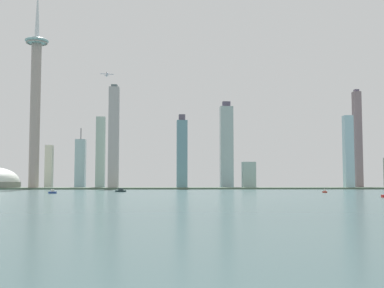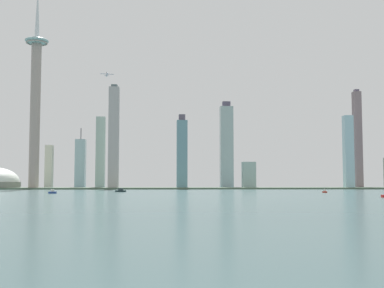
# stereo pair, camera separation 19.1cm
# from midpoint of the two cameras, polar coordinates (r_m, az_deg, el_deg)

# --- Properties ---
(ground_plane) EXTENTS (6000.00, 6000.00, 0.00)m
(ground_plane) POSITION_cam_midpoint_polar(r_m,az_deg,el_deg) (336.71, 2.62, -6.61)
(ground_plane) COLOR #30494A
(waterfront_pier) EXTENTS (933.01, 48.41, 2.78)m
(waterfront_pier) POSITION_cam_midpoint_polar(r_m,az_deg,el_deg) (843.93, -1.28, -5.11)
(waterfront_pier) COLOR #536A53
(waterfront_pier) RESTS_ON ground
(observation_tower) EXTENTS (39.36, 39.36, 350.22)m
(observation_tower) POSITION_cam_midpoint_polar(r_m,az_deg,el_deg) (882.69, -17.51, 5.68)
(observation_tower) COLOR #A5938D
(observation_tower) RESTS_ON ground
(skyscraper_0) EXTENTS (24.43, 19.70, 166.62)m
(skyscraper_0) POSITION_cam_midpoint_polar(r_m,az_deg,el_deg) (954.09, 3.99, -0.26)
(skyscraper_0) COLOR #99AEAF
(skyscraper_0) RESTS_ON ground
(skyscraper_1) EXTENTS (16.33, 12.52, 129.21)m
(skyscraper_1) POSITION_cam_midpoint_polar(r_m,az_deg,el_deg) (905.57, -10.45, -0.98)
(skyscraper_1) COLOR #9FBAAE
(skyscraper_1) RESTS_ON ground
(skyscraper_2) EXTENTS (13.01, 14.31, 180.65)m
(skyscraper_2) POSITION_cam_midpoint_polar(r_m,az_deg,el_deg) (948.98, 18.47, 0.50)
(skyscraper_2) COLOR gray
(skyscraper_2) RESTS_ON ground
(skyscraper_3) EXTENTS (15.74, 14.31, 128.19)m
(skyscraper_3) POSITION_cam_midpoint_polar(r_m,az_deg,el_deg) (907.72, 17.51, -0.89)
(skyscraper_3) COLOR #9EC4D2
(skyscraper_3) RESTS_ON ground
(skyscraper_4) EXTENTS (18.46, 23.20, 130.58)m
(skyscraper_4) POSITION_cam_midpoint_polar(r_m,az_deg,el_deg) (870.95, -1.16, -1.09)
(skyscraper_4) COLOR #5F8A98
(skyscraper_4) RESTS_ON ground
(skyscraper_5) EXTENTS (12.96, 14.98, 78.76)m
(skyscraper_5) POSITION_cam_midpoint_polar(r_m,az_deg,el_deg) (937.61, -16.08, -2.54)
(skyscraper_5) COLOR beige
(skyscraper_5) RESTS_ON ground
(skyscraper_6) EXTENTS (23.19, 16.08, 47.23)m
(skyscraper_6) POSITION_cam_midpoint_polar(r_m,az_deg,el_deg) (879.23, 6.55, -3.60)
(skyscraper_6) COLOR #93ACA9
(skyscraper_6) RESTS_ON ground
(skyscraper_7) EXTENTS (17.25, 18.63, 180.95)m
(skyscraper_7) POSITION_cam_midpoint_polar(r_m,az_deg,el_deg) (867.94, -8.97, 0.76)
(skyscraper_7) COLOR #A9A4A5
(skyscraper_7) RESTS_ON ground
(skyscraper_8) EXTENTS (18.02, 19.83, 111.03)m
(skyscraper_8) POSITION_cam_midpoint_polar(r_m,az_deg,el_deg) (931.36, -12.68, -2.25)
(skyscraper_8) COLOR #9FC0C7
(skyscraper_8) RESTS_ON ground
(skyscraper_10) EXTENTS (16.76, 18.09, 131.61)m
(skyscraper_10) POSITION_cam_midpoint_polar(r_m,az_deg,el_deg) (1022.72, 18.24, -1.14)
(skyscraper_10) COLOR #88B8AF
(skyscraper_10) RESTS_ON ground
(boat_2) EXTENTS (13.84, 6.49, 4.73)m
(boat_2) POSITION_cam_midpoint_polar(r_m,az_deg,el_deg) (637.89, -8.18, -5.31)
(boat_2) COLOR #16282B
(boat_2) RESTS_ON ground
(boat_3) EXTENTS (8.64, 6.29, 4.91)m
(boat_3) POSITION_cam_midpoint_polar(r_m,az_deg,el_deg) (571.15, -15.72, -5.32)
(boat_3) COLOR #28438F
(boat_3) RESTS_ON ground
(boat_4) EXTENTS (4.26, 6.55, 9.06)m
(boat_4) POSITION_cam_midpoint_polar(r_m,az_deg,el_deg) (607.73, 14.99, -5.29)
(boat_4) COLOR red
(boat_4) RESTS_ON ground
(airplane) EXTENTS (22.06, 23.22, 7.32)m
(airplane) POSITION_cam_midpoint_polar(r_m,az_deg,el_deg) (843.95, -9.72, 7.87)
(airplane) COLOR #B4B1C9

